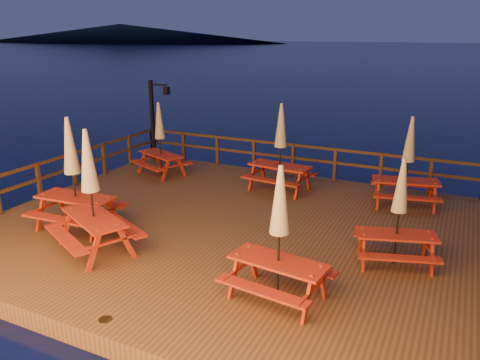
{
  "coord_description": "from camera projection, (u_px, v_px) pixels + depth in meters",
  "views": [
    {
      "loc": [
        5.09,
        -9.82,
        5.1
      ],
      "look_at": [
        0.05,
        0.6,
        1.43
      ],
      "focal_mm": 35.0,
      "sensor_mm": 36.0,
      "label": 1
    }
  ],
  "objects": [
    {
      "name": "ground",
      "position": [
        228.0,
        239.0,
        12.08
      ],
      "size": [
        500.0,
        500.0,
        0.0
      ],
      "primitive_type": "plane",
      "color": "black",
      "rests_on": "ground"
    },
    {
      "name": "deck",
      "position": [
        228.0,
        232.0,
        12.02
      ],
      "size": [
        12.0,
        10.0,
        0.4
      ],
      "primitive_type": "cube",
      "color": "#4E3119",
      "rests_on": "ground"
    },
    {
      "name": "deck_piles",
      "position": [
        228.0,
        249.0,
        12.17
      ],
      "size": [
        11.44,
        9.44,
        1.4
      ],
      "color": "#341B10",
      "rests_on": "ground"
    },
    {
      "name": "railing",
      "position": [
        257.0,
        177.0,
        13.25
      ],
      "size": [
        11.8,
        9.75,
        1.1
      ],
      "color": "#341B10",
      "rests_on": "deck"
    },
    {
      "name": "lamp_post",
      "position": [
        156.0,
        113.0,
        17.56
      ],
      "size": [
        0.85,
        0.18,
        3.0
      ],
      "color": "black",
      "rests_on": "deck"
    },
    {
      "name": "headland_left",
      "position": [
        120.0,
        33.0,
        240.16
      ],
      "size": [
        180.0,
        84.0,
        9.0
      ],
      "primitive_type": "ellipsoid",
      "color": "black",
      "rests_on": "ground"
    },
    {
      "name": "picnic_table_0",
      "position": [
        160.0,
        138.0,
        15.75
      ],
      "size": [
        2.14,
        1.97,
        2.49
      ],
      "rotation": [
        0.0,
        0.0,
        -0.38
      ],
      "color": "maroon",
      "rests_on": "deck"
    },
    {
      "name": "picnic_table_1",
      "position": [
        91.0,
        190.0,
        10.08
      ],
      "size": [
        2.44,
        2.28,
        2.78
      ],
      "rotation": [
        0.0,
        0.0,
        -0.45
      ],
      "color": "maroon",
      "rests_on": "deck"
    },
    {
      "name": "picnic_table_2",
      "position": [
        73.0,
        172.0,
        11.3
      ],
      "size": [
        2.07,
        1.75,
        2.81
      ],
      "rotation": [
        0.0,
        0.0,
        0.07
      ],
      "color": "maroon",
      "rests_on": "deck"
    },
    {
      "name": "picnic_table_3",
      "position": [
        279.0,
        232.0,
        8.26
      ],
      "size": [
        1.95,
        1.67,
        2.55
      ],
      "rotation": [
        0.0,
        0.0,
        -0.12
      ],
      "color": "maroon",
      "rests_on": "deck"
    },
    {
      "name": "picnic_table_4",
      "position": [
        408.0,
        161.0,
        12.85
      ],
      "size": [
        2.07,
        1.83,
        2.55
      ],
      "rotation": [
        0.0,
        0.0,
        0.23
      ],
      "color": "maroon",
      "rests_on": "deck"
    },
    {
      "name": "picnic_table_5",
      "position": [
        281.0,
        146.0,
        14.13
      ],
      "size": [
        2.04,
        1.74,
        2.7
      ],
      "rotation": [
        0.0,
        0.0,
        -0.1
      ],
      "color": "maroon",
      "rests_on": "deck"
    },
    {
      "name": "picnic_table_6",
      "position": [
        399.0,
        211.0,
        9.56
      ],
      "size": [
        1.95,
        1.77,
        2.33
      ],
      "rotation": [
        0.0,
        0.0,
        0.31
      ],
      "color": "maroon",
      "rests_on": "deck"
    }
  ]
}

